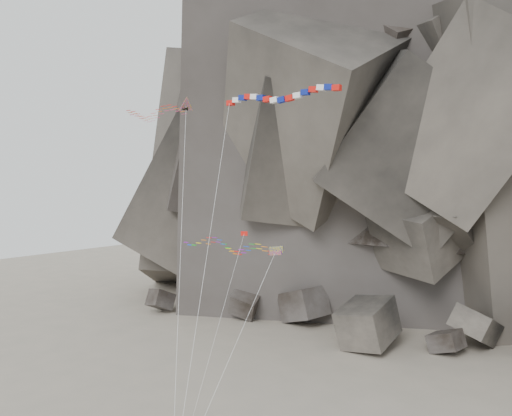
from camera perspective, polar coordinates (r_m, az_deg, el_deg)
The scene contains 6 objects.
headland at distance 111.14m, azimuth 18.53°, elevation 12.05°, with size 110.00×70.00×84.00m, color #585148, non-canonical shape.
boulder_field at distance 77.65m, azimuth 16.52°, elevation -13.08°, with size 78.17×17.11×8.74m.
delta_kite at distance 53.12m, azimuth -11.75°, elevation 10.59°, with size 17.96×13.34×30.15m.
banner_kite at distance 46.37m, azimuth 2.59°, elevation 12.51°, with size 12.15×14.95×30.10m.
parafoil_kite at distance 49.44m, azimuth -3.69°, elevation -4.20°, with size 13.61×14.76×16.17m.
pennant_kite at distance 43.14m, azimuth -2.55°, elevation -6.99°, with size 2.14×11.67×17.28m.
Camera 1 is at (27.91, -35.83, 22.68)m, focal length 35.00 mm.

